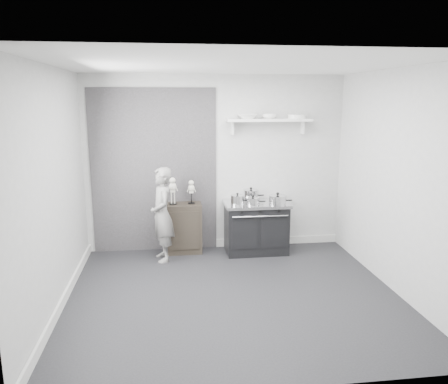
{
  "coord_description": "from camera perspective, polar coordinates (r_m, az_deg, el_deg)",
  "views": [
    {
      "loc": [
        -0.74,
        -4.87,
        2.34
      ],
      "look_at": [
        0.02,
        0.95,
        1.08
      ],
      "focal_mm": 35.0,
      "sensor_mm": 36.0,
      "label": 1
    }
  ],
  "objects": [
    {
      "name": "bowl_small",
      "position": [
        6.73,
        5.94,
        9.8
      ],
      "size": [
        0.22,
        0.22,
        0.07
      ],
      "primitive_type": "imported",
      "color": "white",
      "rests_on": "wall_shelf"
    },
    {
      "name": "child",
      "position": [
        6.39,
        -8.08,
        -2.95
      ],
      "size": [
        0.43,
        0.56,
        1.38
      ],
      "primitive_type": "imported",
      "rotation": [
        0.0,
        0.0,
        -1.37
      ],
      "color": "slate",
      "rests_on": "ground"
    },
    {
      "name": "bowl_large",
      "position": [
        6.66,
        3.08,
        9.84
      ],
      "size": [
        0.3,
        0.3,
        0.07
      ],
      "primitive_type": "imported",
      "color": "white",
      "rests_on": "wall_shelf"
    },
    {
      "name": "ground",
      "position": [
        5.46,
        1.14,
        -13.27
      ],
      "size": [
        4.0,
        4.0,
        0.0
      ],
      "primitive_type": "plane",
      "color": "black",
      "rests_on": "ground"
    },
    {
      "name": "pot_front_right",
      "position": [
        6.53,
        7.02,
        -1.05
      ],
      "size": [
        0.35,
        0.26,
        0.19
      ],
      "color": "#BDBDBF",
      "rests_on": "stove"
    },
    {
      "name": "side_cabinet",
      "position": [
        6.78,
        -5.48,
        -4.71
      ],
      "size": [
        0.59,
        0.34,
        0.77
      ],
      "primitive_type": "cube",
      "color": "black",
      "rests_on": "ground"
    },
    {
      "name": "skeleton_full",
      "position": [
        6.62,
        -6.71,
        0.42
      ],
      "size": [
        0.13,
        0.09,
        0.48
      ],
      "primitive_type": null,
      "color": "silver",
      "rests_on": "side_cabinet"
    },
    {
      "name": "stove",
      "position": [
        6.77,
        4.21,
        -4.59
      ],
      "size": [
        0.98,
        0.61,
        0.79
      ],
      "color": "black",
      "rests_on": "ground"
    },
    {
      "name": "pot_front_center",
      "position": [
        6.49,
        3.8,
        -1.21
      ],
      "size": [
        0.3,
        0.21,
        0.15
      ],
      "color": "#BDBDBF",
      "rests_on": "stove"
    },
    {
      "name": "pot_front_left",
      "position": [
        6.49,
        1.77,
        -1.04
      ],
      "size": [
        0.29,
        0.2,
        0.18
      ],
      "color": "#BDBDBF",
      "rests_on": "stove"
    },
    {
      "name": "pot_back_left",
      "position": [
        6.78,
        3.53,
        -0.39
      ],
      "size": [
        0.32,
        0.24,
        0.21
      ],
      "color": "#BDBDBF",
      "rests_on": "stove"
    },
    {
      "name": "room_shell",
      "position": [
        5.11,
        -0.02,
        4.23
      ],
      "size": [
        4.02,
        3.62,
        2.71
      ],
      "color": "#ABABA8",
      "rests_on": "ground"
    },
    {
      "name": "wall_shelf",
      "position": [
        6.74,
        5.9,
        9.24
      ],
      "size": [
        1.3,
        0.26,
        0.24
      ],
      "color": "white",
      "rests_on": "room_shell"
    },
    {
      "name": "skeleton_torso",
      "position": [
        6.64,
        -4.29,
        0.23
      ],
      "size": [
        0.12,
        0.08,
        0.42
      ],
      "primitive_type": null,
      "color": "silver",
      "rests_on": "side_cabinet"
    },
    {
      "name": "plate_stack",
      "position": [
        6.84,
        9.51,
        9.7
      ],
      "size": [
        0.28,
        0.28,
        0.06
      ],
      "primitive_type": "cylinder",
      "color": "white",
      "rests_on": "wall_shelf"
    }
  ]
}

